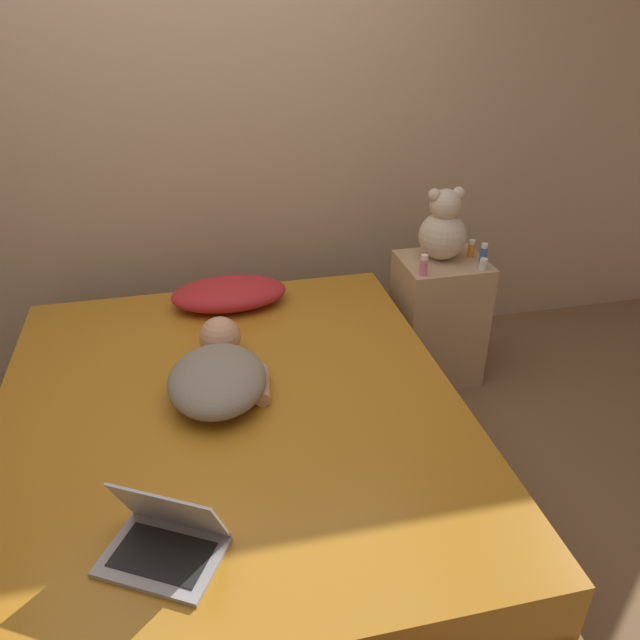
{
  "coord_description": "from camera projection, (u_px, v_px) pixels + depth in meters",
  "views": [
    {
      "loc": [
        -0.09,
        -1.93,
        1.99
      ],
      "look_at": [
        0.41,
        0.26,
        0.72
      ],
      "focal_mm": 35.0,
      "sensor_mm": 36.0,
      "label": 1
    }
  ],
  "objects": [
    {
      "name": "bottle_orange",
      "position": [
        471.0,
        249.0,
        3.2
      ],
      "size": [
        0.04,
        0.04,
        0.09
      ],
      "color": "orange",
      "rests_on": "nightstand"
    },
    {
      "name": "ground_plane",
      "position": [
        239.0,
        507.0,
        2.64
      ],
      "size": [
        12.0,
        12.0,
        0.0
      ],
      "primitive_type": "plane",
      "color": "brown"
    },
    {
      "name": "wall_back",
      "position": [
        193.0,
        126.0,
        3.12
      ],
      "size": [
        8.0,
        0.06,
        2.6
      ],
      "color": "tan",
      "rests_on": "ground_plane"
    },
    {
      "name": "person_lying",
      "position": [
        219.0,
        373.0,
        2.42
      ],
      "size": [
        0.43,
        0.65,
        0.18
      ],
      "rotation": [
        0.0,
        0.0,
        -0.12
      ],
      "color": "gray",
      "rests_on": "bed"
    },
    {
      "name": "bed",
      "position": [
        235.0,
        460.0,
        2.51
      ],
      "size": [
        1.8,
        2.09,
        0.54
      ],
      "color": "brown",
      "rests_on": "ground_plane"
    },
    {
      "name": "pillow",
      "position": [
        229.0,
        294.0,
        3.05
      ],
      "size": [
        0.56,
        0.32,
        0.13
      ],
      "color": "red",
      "rests_on": "bed"
    },
    {
      "name": "bottle_pink",
      "position": [
        424.0,
        265.0,
        3.0
      ],
      "size": [
        0.04,
        0.04,
        0.11
      ],
      "color": "pink",
      "rests_on": "nightstand"
    },
    {
      "name": "laptop",
      "position": [
        165.0,
        539.0,
        1.76
      ],
      "size": [
        0.4,
        0.36,
        0.23
      ],
      "rotation": [
        0.0,
        0.0,
        -0.52
      ],
      "color": "#9E9EA3",
      "rests_on": "bed"
    },
    {
      "name": "bottle_blue",
      "position": [
        484.0,
        253.0,
        3.14
      ],
      "size": [
        0.03,
        0.03,
        0.1
      ],
      "color": "#3866B2",
      "rests_on": "nightstand"
    },
    {
      "name": "nightstand",
      "position": [
        437.0,
        319.0,
        3.35
      ],
      "size": [
        0.43,
        0.38,
        0.69
      ],
      "color": "tan",
      "rests_on": "ground_plane"
    },
    {
      "name": "bottle_clear",
      "position": [
        483.0,
        264.0,
        3.07
      ],
      "size": [
        0.04,
        0.04,
        0.06
      ],
      "color": "silver",
      "rests_on": "nightstand"
    },
    {
      "name": "teddy_bear",
      "position": [
        443.0,
        228.0,
        3.12
      ],
      "size": [
        0.24,
        0.24,
        0.37
      ],
      "color": "beige",
      "rests_on": "nightstand"
    }
  ]
}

